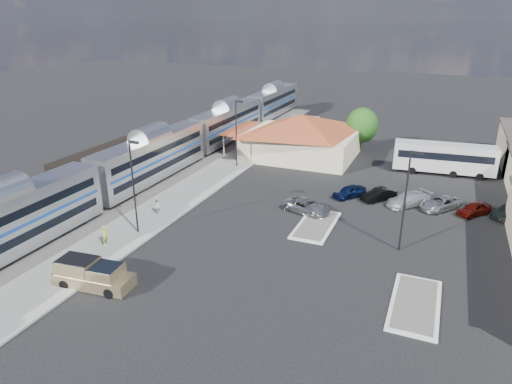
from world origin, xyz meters
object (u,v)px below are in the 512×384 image
at_px(pickup_truck, 94,275).
at_px(suv, 307,207).
at_px(station_depot, 301,135).
at_px(coach_bus, 444,157).

height_order(pickup_truck, suv, pickup_truck).
distance_m(station_depot, suv, 20.61).
relative_size(pickup_truck, coach_bus, 0.49).
relative_size(suv, coach_bus, 0.41).
bearing_deg(suv, station_depot, 38.85).
relative_size(station_depot, coach_bus, 1.47).
xyz_separation_m(station_depot, coach_bus, (19.32, -0.44, -0.85)).
xyz_separation_m(pickup_truck, suv, (10.73, 19.46, -0.27)).
distance_m(pickup_truck, coach_bus, 44.86).
bearing_deg(coach_bus, suv, 141.63).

